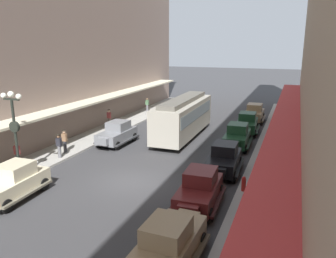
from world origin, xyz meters
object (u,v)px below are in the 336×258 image
object	(u,v)px
parked_car_0	(224,158)
lamp_post_with_clock	(15,131)
parked_car_4	(237,136)
pedestrian_1	(147,105)
streetcar	(183,116)
parked_car_2	(169,242)
parked_car_6	(254,113)
parked_car_1	(199,188)
fire_hydrant	(244,184)
parked_car_3	(13,181)
pedestrian_5	(59,146)
parked_car_5	(247,123)
pedestrian_3	(17,154)
pedestrian_4	(109,118)
pedestrian_0	(65,141)
pedestrian_2	(288,180)
parked_car_7	(117,133)

from	to	relation	value
parked_car_0	lamp_post_with_clock	size ratio (longest dim) A/B	0.83
parked_car_4	pedestrian_1	xyz separation A→B (m)	(-12.06, 9.67, 0.05)
pedestrian_1	streetcar	bearing A→B (deg)	-49.51
parked_car_2	parked_car_6	size ratio (longest dim) A/B	1.01
parked_car_1	fire_hydrant	xyz separation A→B (m)	(1.85, 2.24, -0.38)
parked_car_3	lamp_post_with_clock	bearing A→B (deg)	128.02
pedestrian_5	parked_car_5	bearing A→B (deg)	47.36
parked_car_0	lamp_post_with_clock	bearing A→B (deg)	-153.70
pedestrian_1	fire_hydrant	bearing A→B (deg)	-52.45
parked_car_3	pedestrian_3	distance (m)	4.56
parked_car_1	lamp_post_with_clock	xyz separation A→B (m)	(-10.90, -0.57, 2.04)
lamp_post_with_clock	pedestrian_5	size ratio (longest dim) A/B	3.09
fire_hydrant	pedestrian_4	size ratio (longest dim) A/B	0.49
streetcar	pedestrian_4	distance (m)	7.71
pedestrian_0	pedestrian_1	world-z (taller)	pedestrian_0
parked_car_3	pedestrian_1	size ratio (longest dim) A/B	2.63
pedestrian_2	pedestrian_4	xyz separation A→B (m)	(-16.46, 9.87, 0.00)
parked_car_0	parked_car_4	size ratio (longest dim) A/B	1.00
pedestrian_2	fire_hydrant	bearing A→B (deg)	-173.74
parked_car_0	parked_car_2	world-z (taller)	same
streetcar	pedestrian_0	bearing A→B (deg)	-131.56
fire_hydrant	pedestrian_2	xyz separation A→B (m)	(2.20, 0.24, 0.45)
parked_car_7	parked_car_6	bearing A→B (deg)	52.65
parked_car_4	streetcar	world-z (taller)	streetcar
pedestrian_3	pedestrian_5	distance (m)	2.77
streetcar	parked_car_0	bearing A→B (deg)	-53.99
pedestrian_2	pedestrian_5	world-z (taller)	same
pedestrian_3	pedestrian_4	bearing A→B (deg)	90.37
parked_car_2	parked_car_3	xyz separation A→B (m)	(-9.53, 2.24, 0.00)
parked_car_7	parked_car_5	bearing A→B (deg)	38.36
parked_car_1	parked_car_5	world-z (taller)	same
parked_car_5	fire_hydrant	size ratio (longest dim) A/B	5.26
parked_car_0	pedestrian_2	distance (m)	4.55
fire_hydrant	pedestrian_1	bearing A→B (deg)	127.55
parked_car_3	parked_car_6	world-z (taller)	same
pedestrian_2	parked_car_0	bearing A→B (deg)	147.44
parked_car_5	streetcar	distance (m)	6.14
parked_car_2	pedestrian_0	xyz separation A→B (m)	(-11.62, 9.18, 0.07)
pedestrian_0	pedestrian_3	bearing A→B (deg)	-104.94
parked_car_0	pedestrian_3	bearing A→B (deg)	-161.73
parked_car_5	parked_car_6	xyz separation A→B (m)	(0.05, 4.88, 0.00)
pedestrian_0	parked_car_5	bearing A→B (deg)	43.49
parked_car_6	pedestrian_1	world-z (taller)	parked_car_6
pedestrian_3	pedestrian_5	xyz separation A→B (m)	(1.36, 2.41, 0.02)
parked_car_4	parked_car_6	size ratio (longest dim) A/B	1.01
parked_car_1	pedestrian_2	world-z (taller)	parked_car_1
parked_car_1	pedestrian_5	xyz separation A→B (m)	(-10.98, 3.19, 0.07)
pedestrian_2	parked_car_2	bearing A→B (deg)	-117.53
pedestrian_0	parked_car_0	bearing A→B (deg)	2.92
parked_car_1	pedestrian_3	size ratio (longest dim) A/B	2.63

